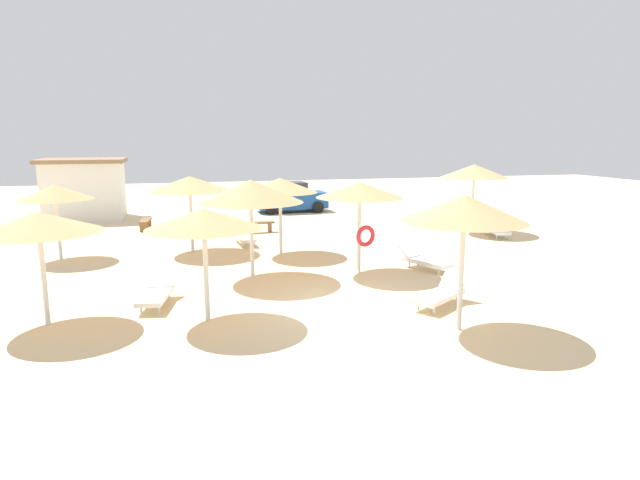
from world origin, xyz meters
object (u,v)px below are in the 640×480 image
(lounger_3, at_px, (156,293))
(lounger_5, at_px, (441,293))
(parasol_1, at_px, (280,186))
(parasol_7, at_px, (190,184))
(bench_0, at_px, (258,225))
(beach_cabana, at_px, (85,189))
(parked_car, at_px, (291,198))
(parasol_8, at_px, (38,223))
(bench_1, at_px, (145,223))
(parasol_2, at_px, (474,171))
(parasol_4, at_px, (360,191))
(parasol_3, at_px, (204,219))
(parasol_9, at_px, (251,191))
(lounger_2, at_px, (495,229))
(lounger_1, at_px, (244,236))
(lounger_4, at_px, (425,260))
(parasol_6, at_px, (55,192))
(parasol_5, at_px, (464,209))

(lounger_3, xyz_separation_m, lounger_5, (7.12, -1.95, 0.01))
(parasol_1, height_order, parasol_7, parasol_7)
(bench_0, bearing_deg, beach_cabana, 142.00)
(parked_car, bearing_deg, lounger_5, -89.40)
(parasol_1, height_order, beach_cabana, beach_cabana)
(parasol_8, relative_size, bench_0, 1.80)
(parasol_1, bearing_deg, bench_0, 92.26)
(parked_car, bearing_deg, bench_1, -150.58)
(parasol_2, height_order, parked_car, parasol_2)
(parasol_4, distance_m, lounger_5, 4.59)
(parasol_3, distance_m, beach_cabana, 18.77)
(parked_car, bearing_deg, parasol_9, -106.12)
(lounger_3, relative_size, bench_1, 1.30)
(lounger_5, bearing_deg, lounger_2, 50.75)
(lounger_1, bearing_deg, lounger_4, -48.00)
(parasol_9, bearing_deg, parasol_1, 65.25)
(parasol_2, height_order, bench_1, parasol_2)
(parasol_6, bearing_deg, lounger_3, -61.33)
(parasol_6, height_order, lounger_1, parasol_6)
(parasol_2, xyz_separation_m, lounger_5, (-6.43, -9.63, -2.44))
(bench_1, distance_m, beach_cabana, 5.57)
(parasol_7, relative_size, beach_cabana, 0.74)
(parasol_3, relative_size, parasol_7, 0.87)
(lounger_5, distance_m, beach_cabana, 21.53)
(parasol_1, distance_m, parked_car, 11.54)
(parasol_8, distance_m, lounger_5, 9.79)
(parasol_1, height_order, lounger_4, parasol_1)
(parasol_1, xyz_separation_m, parasol_8, (-6.67, -6.30, -0.14))
(parasol_5, distance_m, lounger_5, 3.02)
(lounger_4, bearing_deg, parasol_1, 138.69)
(parasol_5, distance_m, parasol_9, 6.94)
(parasol_7, distance_m, bench_1, 6.27)
(parasol_6, relative_size, lounger_2, 1.38)
(lounger_4, xyz_separation_m, bench_1, (-9.28, 10.31, 0.03))
(parasol_2, height_order, parasol_6, parasol_2)
(parasol_2, bearing_deg, lounger_2, -70.96)
(lounger_2, bearing_deg, parasol_7, 179.80)
(parasol_2, xyz_separation_m, lounger_1, (-10.38, -0.17, -2.45))
(parasol_8, relative_size, lounger_1, 1.42)
(parasol_3, relative_size, lounger_1, 1.39)
(parasol_7, relative_size, parasol_9, 0.98)
(parasol_9, relative_size, beach_cabana, 0.76)
(parasol_2, xyz_separation_m, parasol_7, (-12.45, -1.19, -0.20))
(parasol_1, relative_size, parasol_8, 1.03)
(lounger_2, xyz_separation_m, parked_car, (-7.05, 9.97, 0.50))
(parasol_4, xyz_separation_m, parked_car, (0.74, 14.49, -1.79))
(lounger_1, height_order, bench_1, lounger_1)
(lounger_2, relative_size, bench_0, 1.26)
(parasol_3, bearing_deg, bench_0, 76.09)
(parasol_2, distance_m, parasol_8, 18.15)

